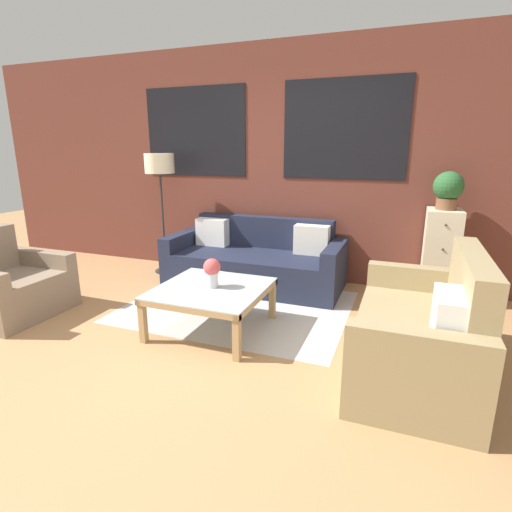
{
  "coord_description": "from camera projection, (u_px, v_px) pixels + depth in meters",
  "views": [
    {
      "loc": [
        1.69,
        -2.34,
        1.59
      ],
      "look_at": [
        0.32,
        1.27,
        0.55
      ],
      "focal_mm": 28.0,
      "sensor_mm": 36.0,
      "label": 1
    }
  ],
  "objects": [
    {
      "name": "flower_vase",
      "position": [
        212.0,
        271.0,
        3.5
      ],
      "size": [
        0.15,
        0.15,
        0.26
      ],
      "color": "silver",
      "rests_on": "coffee_table"
    },
    {
      "name": "coffee_table",
      "position": [
        211.0,
        293.0,
        3.54
      ],
      "size": [
        0.93,
        0.93,
        0.4
      ],
      "color": "silver",
      "rests_on": "ground_plane"
    },
    {
      "name": "potted_plant",
      "position": [
        448.0,
        189.0,
        4.03
      ],
      "size": [
        0.29,
        0.29,
        0.39
      ],
      "color": "brown",
      "rests_on": "drawer_cabinet"
    },
    {
      "name": "armchair_corner",
      "position": [
        10.0,
        287.0,
        3.91
      ],
      "size": [
        0.8,
        0.88,
        0.84
      ],
      "color": "#84705B",
      "rests_on": "ground_plane"
    },
    {
      "name": "ground_plane",
      "position": [
        160.0,
        360.0,
        3.11
      ],
      "size": [
        16.0,
        16.0,
        0.0
      ],
      "primitive_type": "plane",
      "color": "#AD7F51"
    },
    {
      "name": "wall_back_brick",
      "position": [
        266.0,
        164.0,
        4.94
      ],
      "size": [
        8.4,
        0.09,
        2.8
      ],
      "color": "brown",
      "rests_on": "ground_plane"
    },
    {
      "name": "rug",
      "position": [
        238.0,
        306.0,
        4.16
      ],
      "size": [
        2.24,
        1.72,
        0.0
      ],
      "color": "#BCB7B2",
      "rests_on": "ground_plane"
    },
    {
      "name": "settee_vintage",
      "position": [
        422.0,
        334.0,
        2.84
      ],
      "size": [
        0.8,
        1.47,
        0.92
      ],
      "color": "#99845B",
      "rests_on": "ground_plane"
    },
    {
      "name": "floor_lamp",
      "position": [
        160.0,
        170.0,
        5.01
      ],
      "size": [
        0.37,
        0.37,
        1.54
      ],
      "color": "#2D2D2D",
      "rests_on": "ground_plane"
    },
    {
      "name": "couch_dark",
      "position": [
        255.0,
        262.0,
        4.78
      ],
      "size": [
        2.06,
        0.88,
        0.78
      ],
      "color": "#1E2338",
      "rests_on": "ground_plane"
    },
    {
      "name": "drawer_cabinet",
      "position": [
        440.0,
        256.0,
        4.21
      ],
      "size": [
        0.34,
        0.43,
        0.99
      ],
      "color": "beige",
      "rests_on": "ground_plane"
    }
  ]
}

